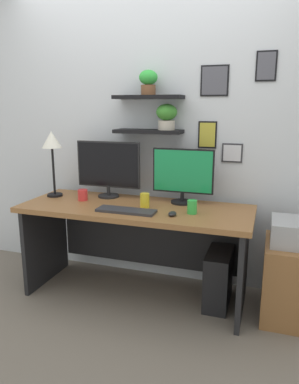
{
  "coord_description": "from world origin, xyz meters",
  "views": [
    {
      "loc": [
        0.97,
        -2.55,
        1.51
      ],
      "look_at": [
        0.1,
        0.05,
        0.86
      ],
      "focal_mm": 34.05,
      "sensor_mm": 36.0,
      "label": 1
    }
  ],
  "objects_px": {
    "desk": "(138,229)",
    "computer_tower_right": "(218,278)",
    "monitor_left": "(108,167)",
    "computer_mouse": "(172,214)",
    "desk_lamp": "(52,145)",
    "coffee_mug": "(83,195)",
    "drawer_cabinet": "(295,281)",
    "water_cup": "(145,200)",
    "printer": "(299,233)",
    "monitor_right": "(183,174)",
    "keyboard": "(126,211)",
    "pen_cup": "(192,207)"
  },
  "relations": [
    {
      "from": "desk",
      "to": "desk_lamp",
      "type": "bearing_deg",
      "value": 177.74
    },
    {
      "from": "drawer_cabinet",
      "to": "computer_tower_right",
      "type": "xyz_separation_m",
      "value": [
        -0.54,
        0.01,
        -0.07
      ]
    },
    {
      "from": "desk_lamp",
      "to": "coffee_mug",
      "type": "xyz_separation_m",
      "value": [
        0.3,
        -0.05,
        -0.39
      ]
    },
    {
      "from": "coffee_mug",
      "to": "drawer_cabinet",
      "type": "height_order",
      "value": "coffee_mug"
    },
    {
      "from": "coffee_mug",
      "to": "computer_tower_right",
      "type": "relative_size",
      "value": 0.21
    },
    {
      "from": "desk_lamp",
      "to": "computer_tower_right",
      "type": "bearing_deg",
      "value": -0.83
    },
    {
      "from": "drawer_cabinet",
      "to": "desk_lamp",
      "type": "bearing_deg",
      "value": 179.07
    },
    {
      "from": "pen_cup",
      "to": "coffee_mug",
      "type": "bearing_deg",
      "value": 174.39
    },
    {
      "from": "water_cup",
      "to": "computer_mouse",
      "type": "bearing_deg",
      "value": -29.37
    },
    {
      "from": "drawer_cabinet",
      "to": "desk",
      "type": "bearing_deg",
      "value": 179.92
    },
    {
      "from": "desk",
      "to": "coffee_mug",
      "type": "xyz_separation_m",
      "value": [
        -0.47,
        -0.02,
        0.25
      ]
    },
    {
      "from": "desk",
      "to": "monitor_right",
      "type": "xyz_separation_m",
      "value": [
        0.32,
        0.16,
        0.44
      ]
    },
    {
      "from": "computer_mouse",
      "to": "desk",
      "type": "bearing_deg",
      "value": 148.28
    },
    {
      "from": "desk",
      "to": "water_cup",
      "type": "height_order",
      "value": "water_cup"
    },
    {
      "from": "monitor_left",
      "to": "desk_lamp",
      "type": "distance_m",
      "value": 0.5
    },
    {
      "from": "coffee_mug",
      "to": "desk",
      "type": "bearing_deg",
      "value": 2.65
    },
    {
      "from": "computer_mouse",
      "to": "drawer_cabinet",
      "type": "relative_size",
      "value": 0.16
    },
    {
      "from": "desk",
      "to": "printer",
      "type": "height_order",
      "value": "desk"
    },
    {
      "from": "desk_lamp",
      "to": "computer_mouse",
      "type": "bearing_deg",
      "value": -12.15
    },
    {
      "from": "desk_lamp",
      "to": "computer_tower_right",
      "type": "relative_size",
      "value": 1.29
    },
    {
      "from": "desk",
      "to": "drawer_cabinet",
      "type": "distance_m",
      "value": 1.23
    },
    {
      "from": "monitor_left",
      "to": "computer_tower_right",
      "type": "bearing_deg",
      "value": -8.76
    },
    {
      "from": "monitor_right",
      "to": "coffee_mug",
      "type": "bearing_deg",
      "value": -167.13
    },
    {
      "from": "monitor_left",
      "to": "printer",
      "type": "height_order",
      "value": "monitor_left"
    },
    {
      "from": "monitor_right",
      "to": "printer",
      "type": "bearing_deg",
      "value": -10.45
    },
    {
      "from": "desk",
      "to": "water_cup",
      "type": "distance_m",
      "value": 0.28
    },
    {
      "from": "monitor_right",
      "to": "keyboard",
      "type": "relative_size",
      "value": 1.11
    },
    {
      "from": "desk",
      "to": "printer",
      "type": "xyz_separation_m",
      "value": [
        1.2,
        -0.0,
        0.1
      ]
    },
    {
      "from": "drawer_cabinet",
      "to": "coffee_mug",
      "type": "bearing_deg",
      "value": -179.3
    },
    {
      "from": "drawer_cabinet",
      "to": "printer",
      "type": "xyz_separation_m",
      "value": [
        0.0,
        -0.0,
        0.37
      ]
    },
    {
      "from": "computer_tower_right",
      "to": "pen_cup",
      "type": "bearing_deg",
      "value": -147.79
    },
    {
      "from": "coffee_mug",
      "to": "water_cup",
      "type": "bearing_deg",
      "value": -4.33
    },
    {
      "from": "desk_lamp",
      "to": "monitor_right",
      "type": "bearing_deg",
      "value": 6.74
    },
    {
      "from": "monitor_left",
      "to": "water_cup",
      "type": "bearing_deg",
      "value": -29.11
    },
    {
      "from": "monitor_left",
      "to": "printer",
      "type": "xyz_separation_m",
      "value": [
        1.52,
        -0.16,
        -0.36
      ]
    },
    {
      "from": "keyboard",
      "to": "coffee_mug",
      "type": "xyz_separation_m",
      "value": [
        -0.47,
        0.2,
        0.04
      ]
    },
    {
      "from": "computer_mouse",
      "to": "pen_cup",
      "type": "distance_m",
      "value": 0.16
    },
    {
      "from": "keyboard",
      "to": "monitor_left",
      "type": "bearing_deg",
      "value": 129.16
    },
    {
      "from": "keyboard",
      "to": "desk_lamp",
      "type": "height_order",
      "value": "desk_lamp"
    },
    {
      "from": "computer_mouse",
      "to": "pen_cup",
      "type": "height_order",
      "value": "pen_cup"
    },
    {
      "from": "pen_cup",
      "to": "monitor_right",
      "type": "bearing_deg",
      "value": 116.54
    },
    {
      "from": "keyboard",
      "to": "drawer_cabinet",
      "type": "distance_m",
      "value": 1.32
    },
    {
      "from": "computer_tower_right",
      "to": "monitor_right",
      "type": "bearing_deg",
      "value": 155.69
    },
    {
      "from": "desk",
      "to": "computer_tower_right",
      "type": "distance_m",
      "value": 0.73
    },
    {
      "from": "coffee_mug",
      "to": "pen_cup",
      "type": "distance_m",
      "value": 0.94
    },
    {
      "from": "drawer_cabinet",
      "to": "water_cup",
      "type": "bearing_deg",
      "value": -176.81
    },
    {
      "from": "monitor_left",
      "to": "desk_lamp",
      "type": "bearing_deg",
      "value": -163.99
    },
    {
      "from": "coffee_mug",
      "to": "drawer_cabinet",
      "type": "bearing_deg",
      "value": 0.7
    },
    {
      "from": "monitor_right",
      "to": "drawer_cabinet",
      "type": "relative_size",
      "value": 0.87
    },
    {
      "from": "keyboard",
      "to": "water_cup",
      "type": "bearing_deg",
      "value": 60.82
    }
  ]
}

